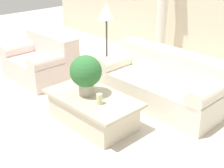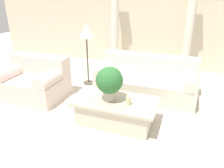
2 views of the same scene
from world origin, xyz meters
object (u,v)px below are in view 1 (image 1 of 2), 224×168
potted_plant (86,73)px  floor_lamp (106,16)px  loveseat (42,60)px  coffee_table (93,109)px  sofa_long (163,83)px

potted_plant → floor_lamp: bearing=127.4°
loveseat → coffee_table: (1.96, -0.42, -0.13)m
sofa_long → coffee_table: sofa_long is taller
sofa_long → potted_plant: bearing=-106.8°
coffee_table → loveseat: bearing=167.9°
coffee_table → floor_lamp: size_ratio=0.98×
loveseat → floor_lamp: (0.80, 0.94, 0.83)m
loveseat → floor_lamp: size_ratio=0.91×
sofa_long → potted_plant: 1.39m
coffee_table → potted_plant: bearing=-174.5°
loveseat → potted_plant: potted_plant is taller
loveseat → potted_plant: bearing=-13.1°
loveseat → potted_plant: 1.94m
sofa_long → coffee_table: 1.29m
loveseat → potted_plant: size_ratio=2.25×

